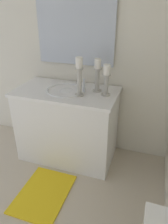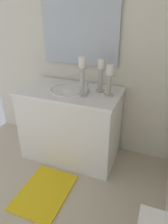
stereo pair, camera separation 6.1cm
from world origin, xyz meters
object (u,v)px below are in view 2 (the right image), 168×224
candle_holder_tall (109,80)px  bath_mat (45,192)px  candle_holder_short (101,75)px  vanity_cabinet (71,124)px  sink_basin (70,94)px  mirror (79,23)px  candle_holder_mid (82,76)px

candle_holder_tall → bath_mat: 1.22m
candle_holder_short → vanity_cabinet: bearing=-75.3°
candle_holder_tall → sink_basin: bearing=-88.7°
mirror → candle_holder_tall: 0.67m
candle_holder_mid → candle_holder_short: bearing=139.9°
bath_mat → candle_holder_tall: bearing=147.3°
candle_holder_tall → candle_holder_short: candle_holder_short is taller
vanity_cabinet → bath_mat: size_ratio=1.76×
candle_holder_short → candle_holder_mid: 0.20m
vanity_cabinet → sink_basin: 0.37m
candle_holder_mid → vanity_cabinet: bearing=-114.2°
sink_basin → candle_holder_short: size_ratio=1.23×
sink_basin → candle_holder_tall: 0.45m
vanity_cabinet → bath_mat: (0.63, 0.00, -0.40)m
bath_mat → mirror: bearing=-180.0°
candle_holder_short → bath_mat: (0.70, -0.30, -0.98)m
mirror → candle_holder_short: bearing=56.2°
vanity_cabinet → candle_holder_mid: bearing=65.8°
mirror → candle_holder_tall: mirror is taller
vanity_cabinet → candle_holder_mid: (0.08, 0.17, 0.60)m
mirror → candle_holder_mid: mirror is taller
sink_basin → candle_holder_mid: bearing=65.7°
mirror → vanity_cabinet: bearing=-0.0°
candle_holder_short → mirror: bearing=-123.8°
candle_holder_tall → bath_mat: bearing=-32.7°
candle_holder_tall → candle_holder_mid: candle_holder_mid is taller
vanity_cabinet → candle_holder_tall: bearing=91.3°
vanity_cabinet → bath_mat: vanity_cabinet is taller
sink_basin → candle_holder_short: candle_holder_short is taller
mirror → bath_mat: size_ratio=1.38×
vanity_cabinet → candle_holder_tall: (-0.01, 0.41, 0.56)m
sink_basin → bath_mat: sink_basin is taller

